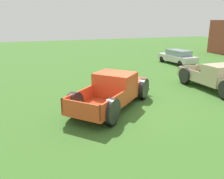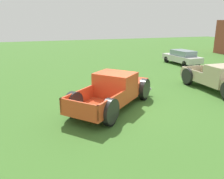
% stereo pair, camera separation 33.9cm
% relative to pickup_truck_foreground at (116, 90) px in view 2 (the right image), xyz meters
% --- Properties ---
extents(ground_plane, '(80.00, 80.00, 0.00)m').
position_rel_pickup_truck_foreground_xyz_m(ground_plane, '(0.45, 0.23, -0.78)').
color(ground_plane, '#3D6B28').
extents(pickup_truck_foreground, '(4.93, 5.26, 1.63)m').
position_rel_pickup_truck_foreground_xyz_m(pickup_truck_foreground, '(0.00, 0.00, 0.00)').
color(pickup_truck_foreground, '#D14723').
rests_on(pickup_truck_foreground, ground_plane).
extents(pickup_truck_behind_right, '(5.12, 2.06, 1.56)m').
position_rel_pickup_truck_foreground_xyz_m(pickup_truck_behind_right, '(0.09, 6.50, -0.04)').
color(pickup_truck_behind_right, '#C6B793').
rests_on(pickup_truck_behind_right, ground_plane).
extents(sedan_distant_b, '(4.07, 1.85, 1.33)m').
position_rel_pickup_truck_foreground_xyz_m(sedan_distant_b, '(-8.27, 9.77, -0.08)').
color(sedan_distant_b, silver).
rests_on(sedan_distant_b, ground_plane).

